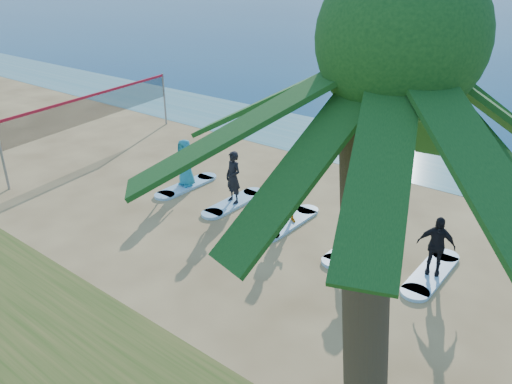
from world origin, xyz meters
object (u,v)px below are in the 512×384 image
Objects in this scene: volleyball_net at (95,107)px; surfboard_4 at (431,274)px; surfboard_1 at (234,203)px; student_1 at (233,177)px; palm_tree at (400,47)px; surfboard_2 at (289,222)px; student_0 at (185,163)px; student_2 at (289,198)px; surfboard_0 at (187,186)px; student_4 at (436,245)px; boat_offshore_a at (438,16)px; student_3 at (356,218)px; surfboard_3 at (353,246)px.

surfboard_4 is at bearing -1.50° from volleyball_net.
student_1 is (0.00, 0.00, 0.92)m from surfboard_1.
surfboard_2 is at bearing 130.21° from palm_tree.
student_0 is 1.08× the size of student_2.
palm_tree is at bearing -49.79° from surfboard_2.
student_0 reaches higher than surfboard_0.
surfboard_4 is 1.39× the size of student_4.
palm_tree is 11.99m from student_1.
volleyball_net reaches higher than surfboard_1.
student_3 is at bearing -79.47° from boat_offshore_a.
student_4 is at bearing -17.72° from student_2.
student_1 is (-8.05, 6.88, -5.62)m from palm_tree.
boat_offshore_a is at bearing 105.13° from surfboard_1.
boat_offshore_a is 3.11× the size of surfboard_0.
surfboard_4 is (8.91, 0.00, 0.00)m from surfboard_0.
surfboard_2 is 4.53m from student_4.
surfboard_3 is 2.38m from student_4.
student_1 reaches higher than surfboard_4.
student_1 is at bearing -2.79° from volleyball_net.
surfboard_3 and surfboard_4 have the same top height.
surfboard_4 is (2.23, 0.00, 0.00)m from surfboard_3.
palm_tree reaches higher than surfboard_1.
student_2 is (10.05, -0.38, -1.04)m from volleyball_net.
palm_tree is 12.45m from surfboard_1.
palm_tree is at bearing -40.54° from surfboard_1.
surfboard_0 is at bearing 146.18° from palm_tree.
boat_offshore_a is 75.01m from surfboard_4.
surfboard_2 and surfboard_3 have the same top height.
volleyball_net reaches higher than surfboard_2.
student_2 is at bearing -2.17° from volleyball_net.
volleyball_net is 4.07× the size of surfboard_3.
surfboard_3 is 1.34× the size of student_3.
surfboard_0 is 1.39× the size of student_4.
boat_offshore_a is 3.11× the size of surfboard_2.
surfboard_4 is at bearing 5.20° from student_0.
boat_offshore_a is 4.33× the size of student_4.
surfboard_1 is at bearing 162.28° from student_2.
volleyball_net reaches higher than boat_offshore_a.
surfboard_1 is 1.00× the size of surfboard_2.
surfboard_1 is 6.68m from surfboard_4.
surfboard_3 is at bearing 0.00° from surfboard_0.
surfboard_1 and surfboard_3 have the same top height.
surfboard_0 is 1.00× the size of surfboard_4.
palm_tree is 3.57× the size of surfboard_1.
student_1 is (2.23, 0.00, 0.92)m from surfboard_0.
boat_offshore_a is 74.27m from surfboard_3.
palm_tree is at bearing -33.82° from surfboard_0.
surfboard_3 is at bearing 0.00° from student_3.
surfboard_0 and surfboard_3 have the same top height.
student_0 is at bearing -167.82° from student_1.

